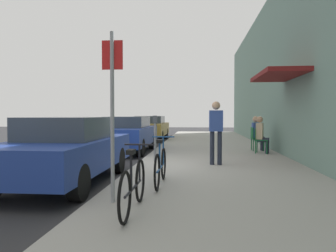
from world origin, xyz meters
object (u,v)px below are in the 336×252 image
cafe_chair_0 (260,139)px  cafe_chair_1 (255,137)px  seated_patron_0 (261,133)px  parked_car_0 (66,149)px  street_sign (112,103)px  parking_meter (155,135)px  parked_car_2 (150,128)px  bicycle_1 (161,166)px  bicycle_0 (133,186)px  seated_patron_1 (257,132)px  pedestrian_standing (216,128)px  parked_car_1 (127,133)px

cafe_chair_0 → cafe_chair_1: size_ratio=1.00×
cafe_chair_0 → seated_patron_0: seated_patron_0 is taller
parked_car_0 → street_sign: size_ratio=1.69×
parking_meter → cafe_chair_0: bearing=34.7°
parked_car_2 → seated_patron_0: (4.99, -6.99, 0.08)m
bicycle_1 → parked_car_0: bearing=166.4°
seated_patron_0 → bicycle_0: bearing=-112.9°
parking_meter → bicycle_1: parking_meter is taller
parked_car_0 → bicycle_1: parked_car_0 is taller
bicycle_1 → seated_patron_1: size_ratio=1.33×
seated_patron_0 → seated_patron_1: size_ratio=1.00×
bicycle_0 → pedestrian_standing: size_ratio=1.01×
seated_patron_0 → parked_car_2: bearing=125.5°
parking_meter → bicycle_0: (0.36, -4.96, -0.41)m
street_sign → seated_patron_1: 8.47m
parking_meter → street_sign: 4.56m
parked_car_2 → street_sign: size_ratio=1.69×
bicycle_1 → cafe_chair_1: bicycle_1 is taller
cafe_chair_0 → street_sign: bearing=-116.6°
parked_car_0 → cafe_chair_1: 7.65m
bicycle_1 → cafe_chair_0: bearing=62.7°
bicycle_0 → seated_patron_1: seated_patron_1 is taller
parked_car_2 → bicycle_0: size_ratio=2.57×
street_sign → cafe_chair_0: size_ratio=2.99×
pedestrian_standing → street_sign: bearing=-114.0°
street_sign → bicycle_1: street_sign is taller
parked_car_2 → pedestrian_standing: 10.37m
seated_patron_0 → seated_patron_1: same height
street_sign → seated_patron_0: (3.49, 6.82, -0.82)m
parked_car_2 → bicycle_0: (1.91, -14.27, -0.25)m
parked_car_2 → cafe_chair_0: (4.93, -6.98, -0.11)m
bicycle_0 → parking_meter: bearing=94.2°
parked_car_1 → bicycle_1: size_ratio=2.57×
parked_car_2 → bicycle_0: parked_car_2 is taller
parking_meter → seated_patron_1: (3.43, 3.18, -0.07)m
bicycle_1 → pedestrian_standing: (1.18, 2.65, 0.64)m
street_sign → bicycle_1: bearing=66.3°
parked_car_1 → seated_patron_0: bearing=-10.6°
parked_car_2 → parking_meter: (1.55, -9.31, 0.15)m
parked_car_2 → seated_patron_0: bearing=-54.5°
parked_car_2 → bicycle_1: size_ratio=2.57×
parked_car_0 → seated_patron_0: same height
bicycle_1 → seated_patron_0: (2.90, 5.49, 0.34)m
bicycle_0 → parked_car_0: bearing=129.9°
parked_car_0 → bicycle_0: parked_car_0 is taller
street_sign → pedestrian_standing: size_ratio=1.53×
parked_car_1 → bicycle_0: bearing=-76.9°
parked_car_0 → pedestrian_standing: (3.27, 2.14, 0.39)m
parked_car_2 → parked_car_0: bearing=-90.0°
street_sign → pedestrian_standing: (1.77, 3.97, -0.52)m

